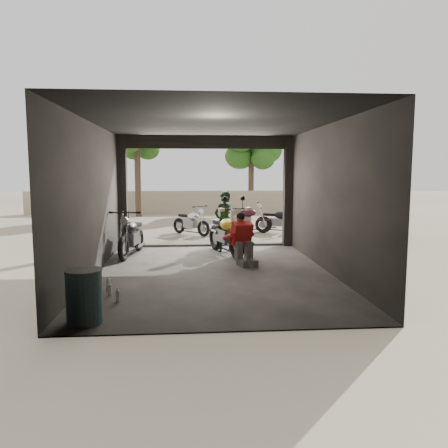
{
  "coord_description": "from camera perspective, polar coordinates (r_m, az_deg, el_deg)",
  "views": [
    {
      "loc": [
        -0.49,
        -9.19,
        2.17
      ],
      "look_at": [
        0.29,
        0.6,
        1.0
      ],
      "focal_mm": 35.0,
      "sensor_mm": 36.0,
      "label": 1
    }
  ],
  "objects": [
    {
      "name": "outside_bike_b",
      "position": [
        15.77,
        2.76,
        0.95
      ],
      "size": [
        1.82,
        1.1,
        1.15
      ],
      "primitive_type": null,
      "rotation": [
        0.0,
        0.0,
        1.32
      ],
      "color": "#3F0F19",
      "rests_on": "ground"
    },
    {
      "name": "garage",
      "position": [
        9.79,
        -1.64,
        1.54
      ],
      "size": [
        7.0,
        7.13,
        3.2
      ],
      "color": "#2D2B28",
      "rests_on": "ground"
    },
    {
      "name": "sign_post",
      "position": [
        14.43,
        11.2,
        4.7
      ],
      "size": [
        0.83,
        0.08,
        2.48
      ],
      "rotation": [
        0.0,
        0.0,
        0.32
      ],
      "color": "black",
      "rests_on": "ground"
    },
    {
      "name": "tree_left",
      "position": [
        21.91,
        -11.32,
        11.39
      ],
      "size": [
        2.2,
        2.2,
        5.6
      ],
      "color": "#382B1E",
      "rests_on": "ground"
    },
    {
      "name": "boundary_wall",
      "position": [
        23.25,
        -3.31,
        2.89
      ],
      "size": [
        18.0,
        0.3,
        1.2
      ],
      "primitive_type": "cube",
      "color": "gray",
      "rests_on": "ground"
    },
    {
      "name": "oil_drum",
      "position": [
        6.62,
        -17.77,
        -9.12
      ],
      "size": [
        0.56,
        0.56,
        0.79
      ],
      "primitive_type": "cylinder",
      "rotation": [
        0.0,
        0.0,
        -0.11
      ],
      "color": "#42676F",
      "rests_on": "ground"
    },
    {
      "name": "tree_right",
      "position": [
        23.47,
        3.59,
        10.15
      ],
      "size": [
        2.2,
        2.2,
        5.0
      ],
      "color": "#382B1E",
      "rests_on": "ground"
    },
    {
      "name": "left_bike",
      "position": [
        11.54,
        -12.01,
        -1.16
      ],
      "size": [
        1.0,
        1.88,
        1.21
      ],
      "primitive_type": null,
      "rotation": [
        0.0,
        0.0,
        -0.15
      ],
      "color": "black",
      "rests_on": "ground"
    },
    {
      "name": "rider",
      "position": [
        11.79,
        0.02,
        0.26
      ],
      "size": [
        0.73,
        0.65,
        1.67
      ],
      "primitive_type": "imported",
      "rotation": [
        0.0,
        0.0,
        3.67
      ],
      "color": "black",
      "rests_on": "ground"
    },
    {
      "name": "stool",
      "position": [
        10.67,
        2.91,
        -2.75
      ],
      "size": [
        0.34,
        0.34,
        0.48
      ],
      "rotation": [
        0.0,
        0.0,
        0.19
      ],
      "color": "black",
      "rests_on": "ground"
    },
    {
      "name": "main_bike",
      "position": [
        11.44,
        0.21,
        -0.85
      ],
      "size": [
        1.36,
        2.11,
        1.31
      ],
      "primitive_type": null,
      "rotation": [
        0.0,
        0.0,
        0.31
      ],
      "color": "beige",
      "rests_on": "ground"
    },
    {
      "name": "helmet",
      "position": [
        10.69,
        2.89,
        -1.68
      ],
      "size": [
        0.3,
        0.31,
        0.24
      ],
      "primitive_type": "ellipsoid",
      "rotation": [
        0.0,
        0.0,
        0.19
      ],
      "color": "white",
      "rests_on": "stool"
    },
    {
      "name": "ground",
      "position": [
        9.46,
        -1.45,
        -6.5
      ],
      "size": [
        80.0,
        80.0,
        0.0
      ],
      "primitive_type": "plane",
      "color": "#7A6D56",
      "rests_on": "ground"
    },
    {
      "name": "mechanic",
      "position": [
        10.21,
        2.59,
        -2.12
      ],
      "size": [
        0.82,
        0.96,
        1.19
      ],
      "primitive_type": null,
      "rotation": [
        0.0,
        0.0,
        0.3
      ],
      "color": "red",
      "rests_on": "ground"
    },
    {
      "name": "outside_bike_a",
      "position": [
        15.16,
        -4.35,
        0.51
      ],
      "size": [
        1.53,
        1.56,
        1.05
      ],
      "primitive_type": null,
      "rotation": [
        0.0,
        0.0,
        0.76
      ],
      "color": "black",
      "rests_on": "ground"
    },
    {
      "name": "outside_bike_c",
      "position": [
        15.71,
        7.06,
        0.68
      ],
      "size": [
        1.63,
        1.36,
        1.03
      ],
      "primitive_type": null,
      "rotation": [
        0.0,
        0.0,
        1.0
      ],
      "color": "black",
      "rests_on": "ground"
    }
  ]
}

